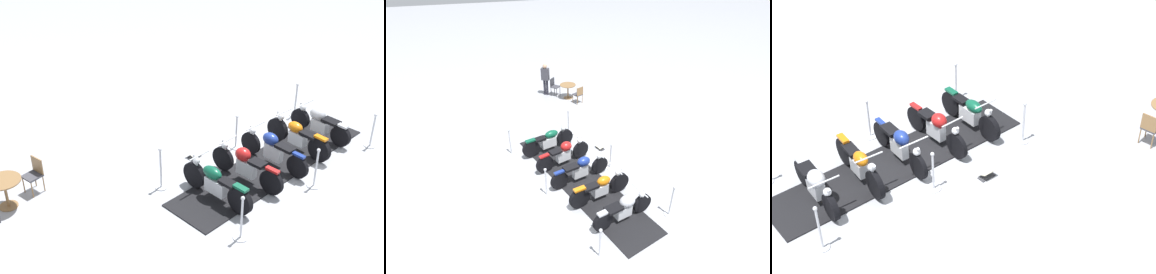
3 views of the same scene
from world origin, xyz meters
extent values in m
plane|color=#A8AAB2|center=(0.00, 0.00, 0.00)|extent=(80.00, 80.00, 0.00)
cube|color=black|center=(0.00, 0.00, 0.02)|extent=(6.70, 3.22, 0.03)
cylinder|color=black|center=(1.93, 1.29, 0.34)|extent=(0.26, 0.62, 0.61)
cylinder|color=black|center=(2.25, -0.09, 0.34)|extent=(0.26, 0.62, 0.61)
cube|color=silver|center=(2.09, 0.60, 0.38)|extent=(0.34, 0.53, 0.36)
ellipsoid|color=#B7BAC1|center=(2.06, 0.72, 0.72)|extent=(0.46, 0.56, 0.36)
cube|color=black|center=(2.17, 0.26, 0.66)|extent=(0.42, 0.55, 0.08)
cube|color=#B7BAC1|center=(2.25, -0.09, 0.67)|extent=(0.23, 0.36, 0.06)
cylinder|color=silver|center=(1.95, 1.22, 0.60)|extent=(0.13, 0.31, 0.52)
cylinder|color=silver|center=(1.97, 1.14, 0.91)|extent=(0.68, 0.19, 0.04)
sphere|color=silver|center=(1.95, 1.24, 0.71)|extent=(0.18, 0.18, 0.18)
cylinder|color=black|center=(0.89, 1.02, 0.37)|extent=(0.27, 0.69, 0.68)
cylinder|color=black|center=(1.20, -0.42, 0.37)|extent=(0.27, 0.69, 0.68)
cube|color=silver|center=(1.04, 0.30, 0.40)|extent=(0.33, 0.54, 0.36)
ellipsoid|color=#D16B0F|center=(1.02, 0.42, 0.70)|extent=(0.38, 0.51, 0.29)
cube|color=black|center=(1.12, -0.05, 0.66)|extent=(0.36, 0.55, 0.08)
cube|color=#D16B0F|center=(1.20, -0.42, 0.74)|extent=(0.23, 0.40, 0.06)
cylinder|color=silver|center=(0.91, 0.93, 0.66)|extent=(0.14, 0.35, 0.57)
cylinder|color=silver|center=(0.93, 0.84, 1.01)|extent=(0.66, 0.17, 0.04)
sphere|color=silver|center=(0.91, 0.94, 0.81)|extent=(0.18, 0.18, 0.18)
cylinder|color=black|center=(-0.19, 0.78, 0.35)|extent=(0.25, 0.63, 0.63)
cylinder|color=black|center=(0.19, -0.78, 0.35)|extent=(0.25, 0.63, 0.63)
cube|color=silver|center=(0.00, 0.00, 0.41)|extent=(0.30, 0.56, 0.42)
ellipsoid|color=navy|center=(-0.03, 0.13, 0.76)|extent=(0.42, 0.52, 0.32)
cube|color=black|center=(0.09, -0.35, 0.71)|extent=(0.40, 0.56, 0.08)
cube|color=navy|center=(0.19, -0.78, 0.69)|extent=(0.20, 0.36, 0.06)
cylinder|color=silver|center=(-0.17, 0.71, 0.61)|extent=(0.13, 0.27, 0.54)
cylinder|color=silver|center=(-0.16, 0.64, 0.94)|extent=(0.74, 0.21, 0.04)
sphere|color=silver|center=(-0.18, 0.74, 0.74)|extent=(0.18, 0.18, 0.18)
cylinder|color=black|center=(-1.28, 0.44, 0.36)|extent=(0.30, 0.65, 0.65)
cylinder|color=black|center=(-0.81, -1.04, 0.36)|extent=(0.30, 0.65, 0.65)
cube|color=silver|center=(-1.04, -0.30, 0.41)|extent=(0.34, 0.56, 0.40)
ellipsoid|color=#AD1919|center=(-1.08, -0.17, 0.76)|extent=(0.46, 0.51, 0.35)
cube|color=black|center=(-0.95, -0.61, 0.71)|extent=(0.42, 0.48, 0.08)
cube|color=#AD1919|center=(-0.81, -1.04, 0.72)|extent=(0.23, 0.38, 0.06)
cylinder|color=silver|center=(-1.26, 0.37, 0.64)|extent=(0.15, 0.29, 0.56)
cylinder|color=silver|center=(-1.24, 0.30, 0.97)|extent=(0.61, 0.22, 0.04)
sphere|color=silver|center=(-1.27, 0.39, 0.77)|extent=(0.18, 0.18, 0.18)
cylinder|color=black|center=(-2.29, 0.11, 0.37)|extent=(0.32, 0.68, 0.67)
cylinder|color=black|center=(-1.89, -1.31, 0.37)|extent=(0.32, 0.68, 0.67)
cube|color=silver|center=(-2.09, -0.60, 0.41)|extent=(0.40, 0.63, 0.38)
ellipsoid|color=#0F5138|center=(-2.13, -0.46, 0.72)|extent=(0.43, 0.60, 0.29)
cube|color=black|center=(-1.99, -0.95, 0.67)|extent=(0.37, 0.49, 0.08)
cube|color=#0F5138|center=(-1.89, -1.31, 0.74)|extent=(0.26, 0.40, 0.06)
cylinder|color=silver|center=(-2.27, 0.03, 0.66)|extent=(0.15, 0.31, 0.57)
cylinder|color=silver|center=(-2.25, -0.04, 1.00)|extent=(0.64, 0.22, 0.04)
sphere|color=silver|center=(-2.28, 0.05, 0.80)|extent=(0.18, 0.18, 0.18)
cylinder|color=silver|center=(2.31, 2.02, 0.01)|extent=(0.28, 0.28, 0.03)
cylinder|color=silver|center=(2.31, 2.02, 0.53)|extent=(0.05, 0.05, 1.01)
sphere|color=silver|center=(2.31, 2.02, 1.07)|extent=(0.09, 0.09, 0.09)
cylinder|color=silver|center=(-0.36, 1.25, 0.01)|extent=(0.34, 0.34, 0.03)
cylinder|color=silver|center=(-0.36, 1.25, 0.49)|extent=(0.05, 0.05, 0.92)
sphere|color=silver|center=(-0.36, 1.25, 0.98)|extent=(0.09, 0.09, 0.09)
cylinder|color=silver|center=(-3.04, 0.49, 0.01)|extent=(0.32, 0.32, 0.03)
cylinder|color=silver|center=(-3.04, 0.49, 0.55)|extent=(0.05, 0.05, 1.05)
sphere|color=silver|center=(-3.04, 0.49, 1.11)|extent=(0.09, 0.09, 0.09)
cylinder|color=silver|center=(-2.31, -2.02, 0.01)|extent=(0.34, 0.34, 0.03)
cylinder|color=silver|center=(-2.31, -2.02, 0.53)|extent=(0.05, 0.05, 1.01)
sphere|color=silver|center=(-2.31, -2.02, 1.07)|extent=(0.09, 0.09, 0.09)
cylinder|color=silver|center=(0.36, -1.25, 0.01)|extent=(0.35, 0.35, 0.03)
cylinder|color=silver|center=(0.36, -1.25, 0.52)|extent=(0.05, 0.05, 0.98)
sphere|color=silver|center=(0.36, -1.25, 1.05)|extent=(0.09, 0.09, 0.09)
cube|color=#333338|center=(-1.62, 1.37, 0.01)|extent=(0.44, 0.30, 0.02)
cube|color=beige|center=(-1.62, 1.37, 0.16)|extent=(0.42, 0.36, 0.13)
cylinder|color=olive|center=(-5.94, 1.57, 0.22)|extent=(0.03, 0.03, 0.44)
cylinder|color=olive|center=(-5.63, 1.71, 0.22)|extent=(0.03, 0.03, 0.44)
cylinder|color=olive|center=(-5.77, 2.02, 0.22)|extent=(0.03, 0.03, 0.44)
cube|color=#3F3F47|center=(-5.86, 1.80, 0.46)|extent=(0.53, 0.53, 0.04)
cube|color=olive|center=(-5.69, 1.87, 0.69)|extent=(0.19, 0.38, 0.41)
camera|label=1|loc=(-7.23, -8.99, 7.39)|focal=47.45mm
camera|label=2|loc=(7.77, -2.60, 6.89)|focal=28.95mm
camera|label=3|loc=(3.00, 10.52, 8.61)|focal=54.37mm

